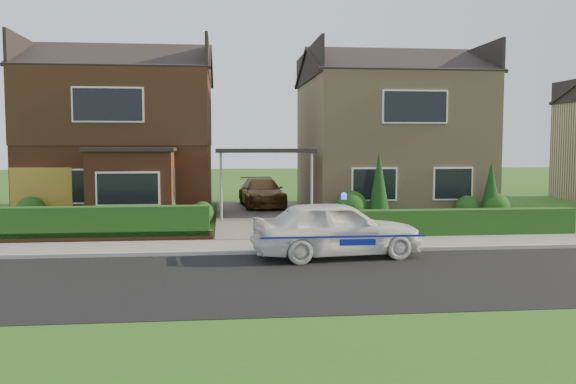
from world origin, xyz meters
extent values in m
plane|color=#274C14|center=(0.00, 0.00, 0.00)|extent=(120.00, 120.00, 0.00)
cube|color=black|center=(0.00, 0.00, 0.00)|extent=(60.00, 6.00, 0.02)
cube|color=#9E9993|center=(0.00, 3.05, 0.06)|extent=(60.00, 0.16, 0.12)
cube|color=slate|center=(0.00, 4.10, 0.05)|extent=(60.00, 2.00, 0.10)
cube|color=#274C14|center=(0.00, -5.00, 0.00)|extent=(60.00, 4.00, 0.01)
cube|color=#666059|center=(0.00, 11.00, 0.06)|extent=(3.80, 12.00, 0.12)
cube|color=brown|center=(-5.80, 14.00, 2.90)|extent=(7.20, 8.00, 5.80)
cube|color=white|center=(-7.38, 9.98, 1.40)|extent=(1.80, 0.08, 1.30)
cube|color=white|center=(-4.22, 9.98, 1.40)|extent=(1.60, 0.08, 1.30)
cube|color=white|center=(-5.80, 9.98, 4.40)|extent=(2.60, 0.08, 1.30)
cube|color=black|center=(-5.80, 14.00, 4.35)|extent=(7.26, 8.06, 2.90)
cube|color=brown|center=(-4.94, 9.30, 1.35)|extent=(3.00, 1.40, 2.70)
cube|color=black|center=(-4.94, 9.30, 2.77)|extent=(3.20, 1.60, 0.14)
cube|color=tan|center=(5.80, 14.00, 2.90)|extent=(7.20, 8.00, 5.80)
cube|color=white|center=(4.22, 9.98, 1.40)|extent=(1.80, 0.08, 1.30)
cube|color=white|center=(7.38, 9.98, 1.40)|extent=(1.60, 0.08, 1.30)
cube|color=white|center=(5.80, 9.98, 4.40)|extent=(2.60, 0.08, 1.30)
cube|color=black|center=(0.00, 11.00, 2.70)|extent=(3.80, 3.00, 0.14)
cylinder|color=gray|center=(-1.70, 9.60, 1.35)|extent=(0.10, 0.10, 2.70)
cylinder|color=gray|center=(1.70, 9.60, 1.35)|extent=(0.10, 0.10, 2.70)
cube|color=olive|center=(-8.25, 9.96, 1.05)|extent=(2.20, 0.10, 2.10)
cube|color=brown|center=(-5.80, 5.30, 0.18)|extent=(7.70, 0.25, 0.36)
cube|color=#1C3B12|center=(-5.80, 5.45, 0.00)|extent=(7.50, 0.55, 0.90)
cube|color=#1C3B12|center=(5.80, 5.35, 0.00)|extent=(7.50, 0.55, 0.80)
sphere|color=#1C3B12|center=(-8.50, 9.50, 0.54)|extent=(1.08, 1.08, 1.08)
sphere|color=#1C3B12|center=(-4.00, 9.30, 0.66)|extent=(1.32, 1.32, 1.32)
sphere|color=#1C3B12|center=(-2.40, 9.60, 0.42)|extent=(0.84, 0.84, 0.84)
sphere|color=#1C3B12|center=(3.20, 9.40, 0.60)|extent=(1.20, 1.20, 1.20)
sphere|color=#1C3B12|center=(7.80, 9.50, 0.48)|extent=(0.96, 0.96, 0.96)
sphere|color=#1C3B12|center=(8.80, 9.20, 0.54)|extent=(1.08, 1.08, 1.08)
cone|color=black|center=(4.20, 9.20, 1.30)|extent=(0.90, 0.90, 2.60)
cone|color=black|center=(8.60, 9.20, 1.10)|extent=(0.90, 0.90, 2.20)
imported|color=silver|center=(1.29, 2.40, 0.75)|extent=(2.32, 4.58, 1.49)
sphere|color=#193FF2|center=(1.51, 2.40, 1.57)|extent=(0.17, 0.17, 0.17)
cube|color=navy|center=(1.29, 1.51, 0.69)|extent=(4.03, 0.02, 0.05)
cube|color=navy|center=(1.29, 3.29, 0.69)|extent=(4.03, 0.01, 0.05)
ellipsoid|color=black|center=(0.07, 2.30, 1.04)|extent=(0.22, 0.17, 0.21)
sphere|color=white|center=(0.08, 2.24, 1.03)|extent=(0.11, 0.11, 0.11)
sphere|color=black|center=(0.09, 2.28, 1.18)|extent=(0.13, 0.13, 0.13)
cone|color=black|center=(0.04, 2.29, 1.24)|extent=(0.04, 0.04, 0.05)
cone|color=black|center=(0.13, 2.29, 1.24)|extent=(0.04, 0.04, 0.05)
imported|color=brown|center=(0.13, 14.50, 0.76)|extent=(2.12, 4.55, 1.29)
imported|color=gray|center=(-8.06, 6.79, 0.41)|extent=(0.47, 0.36, 0.81)
imported|color=gray|center=(-5.06, 9.00, 0.37)|extent=(0.52, 0.52, 0.74)
imported|color=gray|center=(-2.51, 7.39, 0.34)|extent=(0.42, 0.42, 0.68)
camera|label=1|loc=(-1.66, -13.10, 2.97)|focal=38.00mm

